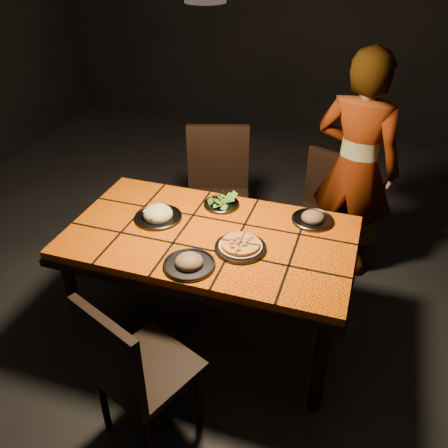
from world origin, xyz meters
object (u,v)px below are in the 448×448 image
(chair_far_left, at_px, (218,186))
(plate_pasta, at_px, (158,215))
(chair_near, at_px, (132,368))
(plate_pizza, at_px, (240,246))
(diner, at_px, (355,168))
(dining_table, at_px, (210,245))
(chair_far_right, at_px, (323,206))

(chair_far_left, xyz_separation_m, plate_pasta, (-0.10, -0.79, 0.20))
(chair_near, distance_m, plate_pizza, 0.83)
(chair_far_left, bearing_deg, diner, -10.03)
(dining_table, height_order, plate_pasta, plate_pasta)
(chair_near, xyz_separation_m, chair_far_right, (0.61, 1.74, -0.02))
(plate_pizza, bearing_deg, chair_near, -111.50)
(chair_near, distance_m, chair_far_left, 1.68)
(dining_table, relative_size, chair_near, 1.77)
(chair_far_right, bearing_deg, plate_pizza, -88.03)
(diner, xyz_separation_m, plate_pasta, (-1.05, -0.92, -0.04))
(chair_near, relative_size, chair_far_left, 0.91)
(plate_pasta, bearing_deg, dining_table, -8.87)
(chair_near, bearing_deg, plate_pasta, -51.02)
(chair_far_left, height_order, chair_far_right, chair_far_left)
(plate_pizza, bearing_deg, diner, 64.87)
(chair_near, distance_m, plate_pasta, 0.95)
(plate_pizza, xyz_separation_m, plate_pasta, (-0.55, 0.14, 0.01))
(chair_far_left, distance_m, diner, 0.98)
(diner, bearing_deg, chair_far_right, 32.09)
(chair_far_left, relative_size, plate_pizza, 3.58)
(chair_near, xyz_separation_m, chair_far_left, (-0.16, 1.67, 0.05))
(dining_table, height_order, chair_near, chair_near)
(chair_far_left, bearing_deg, dining_table, -91.81)
(diner, bearing_deg, chair_far_left, 22.44)
(diner, relative_size, plate_pizza, 5.78)
(chair_far_right, bearing_deg, chair_far_left, -154.86)
(dining_table, bearing_deg, plate_pasta, 171.13)
(plate_pasta, bearing_deg, chair_near, -73.65)
(dining_table, distance_m, chair_near, 0.84)
(dining_table, relative_size, plate_pasta, 5.76)
(diner, xyz_separation_m, plate_pizza, (-0.50, -1.06, -0.04))
(plate_pizza, bearing_deg, dining_table, 156.66)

